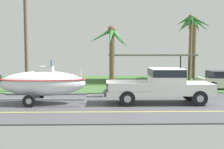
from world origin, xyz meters
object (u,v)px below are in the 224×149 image
at_px(pickup_truck_towing, 165,84).
at_px(palm_tree_near_right, 194,32).
at_px(carport_awning, 149,55).
at_px(utility_pole, 26,31).
at_px(palm_tree_near_left, 112,42).
at_px(palm_tree_mid, 191,28).
at_px(boat_on_trailer, 42,83).

xyz_separation_m(pickup_truck_towing, palm_tree_near_right, (6.02, 14.26, 3.75)).
xyz_separation_m(carport_awning, utility_pole, (-9.52, -6.73, 1.74)).
xyz_separation_m(palm_tree_near_left, palm_tree_near_right, (8.68, 6.11, 1.24)).
xyz_separation_m(palm_tree_near_right, utility_pole, (-14.67, -9.76, -0.60)).
xyz_separation_m(pickup_truck_towing, utility_pole, (-8.64, 4.50, 3.15)).
height_order(palm_tree_near_left, utility_pole, utility_pole).
bearing_deg(palm_tree_near_right, pickup_truck_towing, -112.89).
bearing_deg(palm_tree_near_right, palm_tree_mid, -116.09).
xyz_separation_m(boat_on_trailer, carport_awning, (7.48, 11.22, 1.35)).
xyz_separation_m(carport_awning, palm_tree_near_left, (-3.54, -3.07, 1.10)).
relative_size(pickup_truck_towing, boat_on_trailer, 1.01).
xyz_separation_m(palm_tree_mid, utility_pole, (-13.60, -7.59, -0.90)).
relative_size(carport_awning, palm_tree_near_right, 1.16).
relative_size(palm_tree_near_left, palm_tree_mid, 0.78).
xyz_separation_m(pickup_truck_towing, palm_tree_mid, (4.96, 12.09, 4.05)).
height_order(carport_awning, palm_tree_near_right, palm_tree_near_right).
distance_m(pickup_truck_towing, palm_tree_near_left, 8.93).
bearing_deg(carport_awning, boat_on_trailer, -123.70).
bearing_deg(pickup_truck_towing, utility_pole, 152.52).
height_order(palm_tree_near_left, palm_tree_mid, palm_tree_mid).
relative_size(boat_on_trailer, palm_tree_near_left, 1.18).
bearing_deg(palm_tree_mid, pickup_truck_towing, -112.30).
height_order(carport_awning, palm_tree_mid, palm_tree_mid).
relative_size(boat_on_trailer, utility_pole, 0.72).
bearing_deg(palm_tree_near_right, palm_tree_near_left, -144.86).
bearing_deg(carport_awning, palm_tree_near_right, 30.54).
distance_m(boat_on_trailer, utility_pole, 5.82).
bearing_deg(pickup_truck_towing, palm_tree_mid, 67.70).
bearing_deg(carport_awning, palm_tree_mid, 11.97).
xyz_separation_m(pickup_truck_towing, boat_on_trailer, (-6.61, -0.00, 0.06)).
relative_size(carport_awning, palm_tree_near_left, 1.54).
height_order(boat_on_trailer, carport_awning, carport_awning).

